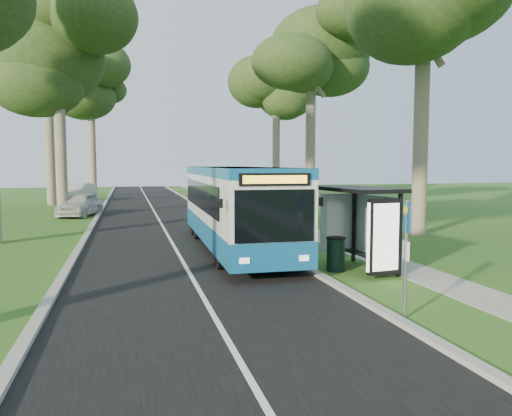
% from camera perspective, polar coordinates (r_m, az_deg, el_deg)
% --- Properties ---
extents(ground, '(120.00, 120.00, 0.00)m').
position_cam_1_polar(ground, '(15.11, 6.02, -7.16)').
color(ground, '#2D5A1C').
rests_on(ground, ground).
extents(road, '(7.00, 100.00, 0.02)m').
position_cam_1_polar(road, '(24.10, -10.31, -2.63)').
color(road, black).
rests_on(road, ground).
extents(kerb_east, '(0.25, 100.00, 0.12)m').
position_cam_1_polar(kerb_east, '(24.59, -2.15, -2.29)').
color(kerb_east, '#9E9B93').
rests_on(kerb_east, ground).
extents(kerb_west, '(0.25, 100.00, 0.12)m').
position_cam_1_polar(kerb_west, '(24.11, -18.65, -2.69)').
color(kerb_west, '#9E9B93').
rests_on(kerb_west, ground).
extents(centre_line, '(0.12, 100.00, 0.00)m').
position_cam_1_polar(centre_line, '(24.10, -10.31, -2.60)').
color(centre_line, white).
rests_on(centre_line, road).
extents(footpath, '(1.50, 100.00, 0.02)m').
position_cam_1_polar(footpath, '(25.40, 4.48, -2.18)').
color(footpath, gray).
rests_on(footpath, ground).
extents(bus, '(2.69, 11.66, 3.08)m').
position_cam_1_polar(bus, '(18.72, -2.50, 0.14)').
color(bus, silver).
rests_on(bus, ground).
extents(bus_stop_sign, '(0.12, 0.34, 2.45)m').
position_cam_1_polar(bus_stop_sign, '(10.66, 16.79, -4.08)').
color(bus_stop_sign, gray).
rests_on(bus_stop_sign, ground).
extents(bus_shelter, '(1.86, 3.05, 2.50)m').
position_cam_1_polar(bus_shelter, '(14.94, 12.80, -0.58)').
color(bus_shelter, black).
rests_on(bus_shelter, ground).
extents(litter_bin, '(0.58, 0.58, 1.02)m').
position_cam_1_polar(litter_bin, '(15.12, 9.10, -5.19)').
color(litter_bin, black).
rests_on(litter_bin, ground).
extents(car_white, '(2.87, 4.61, 1.46)m').
position_cam_1_polar(car_white, '(32.51, -19.47, 0.40)').
color(car_white, silver).
rests_on(car_white, ground).
extents(car_silver, '(3.20, 5.10, 1.59)m').
position_cam_1_polar(car_silver, '(45.48, -19.74, 1.70)').
color(car_silver, '#B0B3B8').
rests_on(car_silver, ground).
extents(tree_west_c, '(5.20, 5.20, 13.54)m').
position_cam_1_polar(tree_west_c, '(32.79, -21.74, 16.73)').
color(tree_west_c, '#7A6B56').
rests_on(tree_west_c, ground).
extents(tree_west_d, '(5.20, 5.20, 16.43)m').
position_cam_1_polar(tree_west_d, '(43.18, -22.84, 16.62)').
color(tree_west_d, '#7A6B56').
rests_on(tree_west_d, ground).
extents(tree_west_e, '(5.20, 5.20, 16.51)m').
position_cam_1_polar(tree_west_e, '(52.72, -18.44, 14.62)').
color(tree_west_e, '#7A6B56').
rests_on(tree_west_e, ground).
extents(tree_east_c, '(5.20, 5.20, 14.75)m').
position_cam_1_polar(tree_east_c, '(34.89, 6.34, 17.80)').
color(tree_east_c, '#7A6B56').
rests_on(tree_east_c, ground).
extents(tree_east_d, '(5.20, 5.20, 15.20)m').
position_cam_1_polar(tree_east_d, '(46.48, 2.35, 15.01)').
color(tree_east_d, '#7A6B56').
rests_on(tree_east_d, ground).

